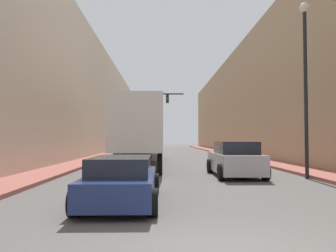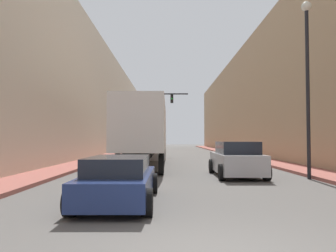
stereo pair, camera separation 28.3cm
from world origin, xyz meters
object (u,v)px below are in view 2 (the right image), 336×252
Objects in this scene: semi_truck at (144,131)px; traffic_signal_gantry at (139,109)px; sedan_car at (118,180)px; suv_car at (235,160)px; street_lamp at (306,67)px.

traffic_signal_gantry is at bearing 96.33° from semi_truck.
traffic_signal_gantry is at bearing 93.50° from sedan_car.
semi_truck is 12.67m from sedan_car.
semi_truck is 3.10× the size of suv_car.
suv_car is 0.57× the size of street_lamp.
traffic_signal_gantry is (-1.55, 25.26, 4.23)m from sedan_car.
street_lamp is (9.02, -19.99, 0.09)m from traffic_signal_gantry.
sedan_car is 0.57× the size of street_lamp.
semi_truck is 1.77× the size of street_lamp.
semi_truck is at bearing 136.18° from street_lamp.
traffic_signal_gantry is 21.93m from street_lamp.
sedan_car is at bearing -125.70° from suv_car.
semi_truck is 3.10× the size of sedan_car.
street_lamp reaches higher than traffic_signal_gantry.
semi_truck is 13.03m from traffic_signal_gantry.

